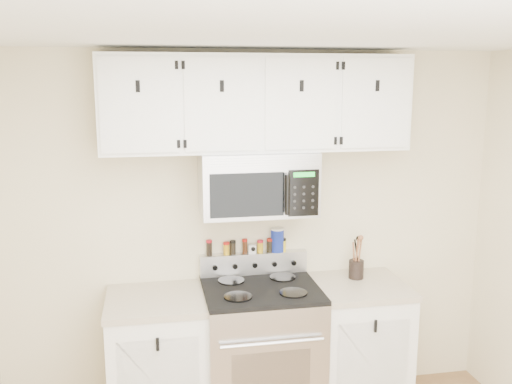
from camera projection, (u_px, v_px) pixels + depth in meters
back_wall at (253, 231)px, 4.02m from camera, size 3.50×0.01×2.50m
ceiling at (337, 26)px, 2.10m from camera, size 3.50×3.50×0.01m
range at (261, 352)px, 3.86m from camera, size 0.76×0.65×1.10m
base_cabinet_left at (158, 363)px, 3.76m from camera, size 0.64×0.62×0.92m
base_cabinet_right at (356, 345)px, 4.02m from camera, size 0.64×0.62×0.92m
microwave at (258, 183)px, 3.76m from camera, size 0.76×0.44×0.42m
upper_cabinets at (257, 103)px, 3.69m from camera, size 2.00×0.35×0.62m
utensil_crock at (356, 268)px, 4.02m from camera, size 0.10×0.10×0.30m
kitchen_timer at (253, 249)px, 4.01m from camera, size 0.06×0.06×0.06m
salt_canister at (277, 240)px, 4.03m from camera, size 0.09×0.09×0.17m
spice_jar_0 at (209, 248)px, 3.95m from camera, size 0.04×0.04×0.11m
spice_jar_1 at (226, 248)px, 3.97m from camera, size 0.04×0.04×0.09m
spice_jar_2 at (233, 247)px, 3.98m from camera, size 0.04×0.04×0.10m
spice_jar_3 at (245, 246)px, 3.99m from camera, size 0.04×0.04×0.10m
spice_jar_4 at (260, 246)px, 4.02m from camera, size 0.04×0.04×0.09m
spice_jar_5 at (270, 245)px, 4.03m from camera, size 0.05×0.05×0.10m
spice_jar_6 at (283, 245)px, 4.05m from camera, size 0.04×0.04×0.10m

